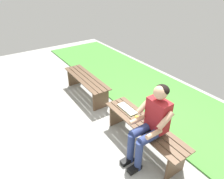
{
  "coord_description": "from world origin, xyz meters",
  "views": [
    {
      "loc": [
        -1.79,
        1.85,
        2.58
      ],
      "look_at": [
        0.69,
        0.15,
        0.82
      ],
      "focal_mm": 32.34,
      "sensor_mm": 36.0,
      "label": 1
    }
  ],
  "objects_px": {
    "bench_near": "(143,129)",
    "apple": "(137,118)",
    "bench_far": "(86,82)",
    "person_seated": "(151,122)",
    "book_open": "(127,109)"
  },
  "relations": [
    {
      "from": "bench_near",
      "to": "book_open",
      "type": "relative_size",
      "value": 4.03
    },
    {
      "from": "bench_far",
      "to": "book_open",
      "type": "height_order",
      "value": "book_open"
    },
    {
      "from": "person_seated",
      "to": "apple",
      "type": "height_order",
      "value": "person_seated"
    },
    {
      "from": "apple",
      "to": "book_open",
      "type": "relative_size",
      "value": 0.2
    },
    {
      "from": "bench_near",
      "to": "apple",
      "type": "bearing_deg",
      "value": 13.87
    },
    {
      "from": "person_seated",
      "to": "apple",
      "type": "distance_m",
      "value": 0.43
    },
    {
      "from": "bench_near",
      "to": "bench_far",
      "type": "relative_size",
      "value": 1.07
    },
    {
      "from": "person_seated",
      "to": "book_open",
      "type": "relative_size",
      "value": 3.08
    },
    {
      "from": "bench_far",
      "to": "apple",
      "type": "height_order",
      "value": "apple"
    },
    {
      "from": "bench_near",
      "to": "apple",
      "type": "xyz_separation_m",
      "value": [
        0.14,
        0.03,
        0.16
      ]
    },
    {
      "from": "bench_near",
      "to": "person_seated",
      "type": "bearing_deg",
      "value": 156.77
    },
    {
      "from": "bench_far",
      "to": "book_open",
      "type": "distance_m",
      "value": 1.53
    },
    {
      "from": "bench_near",
      "to": "apple",
      "type": "distance_m",
      "value": 0.21
    },
    {
      "from": "apple",
      "to": "bench_near",
      "type": "bearing_deg",
      "value": -166.13
    },
    {
      "from": "bench_near",
      "to": "book_open",
      "type": "height_order",
      "value": "book_open"
    }
  ]
}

